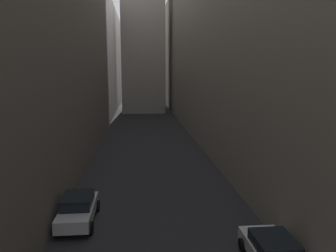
{
  "coord_description": "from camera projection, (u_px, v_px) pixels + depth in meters",
  "views": [
    {
      "loc": [
        -1.09,
        8.86,
        8.08
      ],
      "look_at": [
        0.0,
        20.89,
        6.07
      ],
      "focal_mm": 35.31,
      "sensor_mm": 36.0,
      "label": 1
    }
  ],
  "objects": [
    {
      "name": "parked_car_left_far",
      "position": [
        78.0,
        209.0,
        17.71
      ],
      "size": [
        1.91,
        4.11,
        1.55
      ],
      "rotation": [
        0.0,
        0.0,
        1.57
      ],
      "color": "#B7B7BC",
      "rests_on": "ground"
    },
    {
      "name": "building_block_right",
      "position": [
        242.0,
        43.0,
        41.0
      ],
      "size": [
        12.7,
        108.0,
        23.12
      ],
      "primitive_type": "cube",
      "color": "gray",
      "rests_on": "ground"
    },
    {
      "name": "building_block_left",
      "position": [
        40.0,
        51.0,
        39.01
      ],
      "size": [
        14.13,
        108.0,
        20.85
      ],
      "primitive_type": "cube",
      "color": "#60594F",
      "rests_on": "ground"
    },
    {
      "name": "ground_plane",
      "position": [
        148.0,
        139.0,
        39.87
      ],
      "size": [
        264.0,
        264.0,
        0.0
      ],
      "primitive_type": "plane",
      "color": "#232326"
    }
  ]
}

